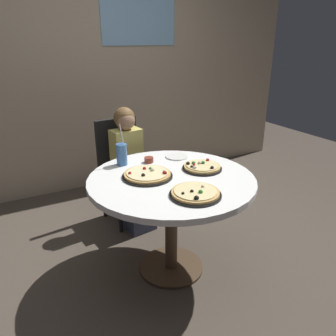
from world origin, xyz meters
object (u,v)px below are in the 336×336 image
sauce_bowl (149,160)px  diner_child (132,175)px  chair_wooden (122,164)px  soda_cup (122,154)px  pizza_cheese (147,175)px  dining_table (171,191)px  pizza_pepperoni (195,193)px  plate_small (177,156)px  pizza_veggie (202,167)px

sauce_bowl → diner_child: bearing=87.4°
chair_wooden → diner_child: size_ratio=0.88×
diner_child → soda_cup: bearing=-120.6°
soda_cup → pizza_cheese: bearing=-77.6°
dining_table → pizza_pepperoni: 0.34m
plate_small → sauce_bowl: bearing=-179.9°
dining_table → plate_small: (0.24, 0.33, 0.11)m
dining_table → chair_wooden: bearing=90.6°
diner_child → pizza_pepperoni: bearing=-91.0°
chair_wooden → soda_cup: size_ratio=3.10×
pizza_veggie → pizza_pepperoni: (-0.28, -0.34, -0.00)m
chair_wooden → sauce_bowl: size_ratio=13.57×
diner_child → sauce_bowl: bearing=-92.6°
pizza_veggie → pizza_cheese: bearing=171.9°
dining_table → diner_child: bearing=89.4°
pizza_pepperoni → soda_cup: (-0.20, 0.70, 0.06)m
dining_table → plate_small: plate_small is taller
pizza_veggie → soda_cup: bearing=142.7°
pizza_cheese → soda_cup: bearing=102.4°
diner_child → pizza_cheese: (-0.15, -0.67, 0.28)m
sauce_bowl → plate_small: size_ratio=0.39×
diner_child → soda_cup: 0.55m
pizza_veggie → plate_small: bearing=95.4°
dining_table → pizza_pepperoni: pizza_pepperoni is taller
pizza_cheese → sauce_bowl: 0.28m
diner_child → plate_small: diner_child is taller
pizza_cheese → sauce_bowl: size_ratio=4.94×
diner_child → sauce_bowl: 0.51m
pizza_pepperoni → plate_small: 0.69m
pizza_pepperoni → soda_cup: 0.73m
pizza_cheese → pizza_pepperoni: bearing=-72.0°
pizza_cheese → plate_small: 0.45m
dining_table → sauce_bowl: bearing=91.9°
diner_child → chair_wooden: bearing=95.5°
pizza_veggie → pizza_cheese: same height
chair_wooden → soda_cup: bearing=-109.9°
dining_table → plate_small: size_ratio=6.33×
chair_wooden → sauce_bowl: chair_wooden is taller
chair_wooden → pizza_veggie: chair_wooden is taller
sauce_bowl → pizza_cheese: bearing=-117.3°
chair_wooden → pizza_pepperoni: 1.27m
chair_wooden → pizza_veggie: (0.27, -0.91, 0.24)m
pizza_pepperoni → sauce_bowl: bearing=90.0°
chair_wooden → diner_child: 0.19m
dining_table → pizza_cheese: pizza_cheese is taller
dining_table → pizza_cheese: bearing=149.4°
pizza_cheese → sauce_bowl: (0.13, 0.25, 0.00)m
pizza_cheese → chair_wooden: bearing=81.2°
diner_child → pizza_cheese: 0.74m
pizza_cheese → plate_small: bearing=33.7°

